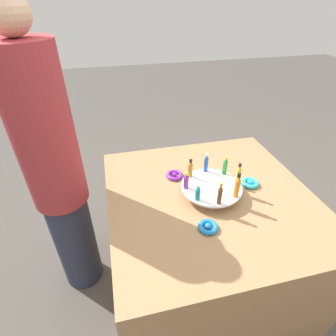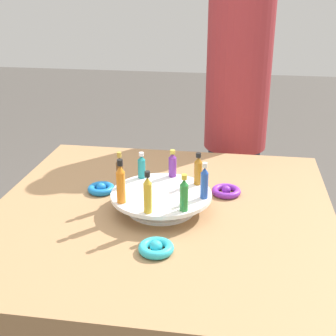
# 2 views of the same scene
# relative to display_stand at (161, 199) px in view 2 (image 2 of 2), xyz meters

# --- Properties ---
(party_table) EXTENTS (1.05, 1.05, 0.73)m
(party_table) POSITION_rel_display_stand_xyz_m (0.00, 0.00, -0.40)
(party_table) COLOR #9E754C
(party_table) RESTS_ON ground_plane
(display_stand) EXTENTS (0.31, 0.31, 0.06)m
(display_stand) POSITION_rel_display_stand_xyz_m (0.00, 0.00, 0.00)
(display_stand) COLOR white
(display_stand) RESTS_ON party_table
(bottle_green) EXTENTS (0.02, 0.02, 0.11)m
(bottle_green) POSITION_rel_display_stand_xyz_m (0.08, -0.10, 0.07)
(bottle_green) COLOR #288438
(bottle_green) RESTS_ON display_stand
(bottle_blue) EXTENTS (0.02, 0.02, 0.11)m
(bottle_blue) POSITION_rel_display_stand_xyz_m (0.13, -0.02, 0.07)
(bottle_blue) COLOR #234CAD
(bottle_blue) RESTS_ON display_stand
(bottle_amber) EXTENTS (0.03, 0.03, 0.10)m
(bottle_amber) POSITION_rel_display_stand_xyz_m (0.10, 0.08, 0.07)
(bottle_amber) COLOR #AD6B19
(bottle_amber) RESTS_ON display_stand
(bottle_purple) EXTENTS (0.03, 0.03, 0.09)m
(bottle_purple) POSITION_rel_display_stand_xyz_m (0.02, 0.13, 0.06)
(bottle_purple) COLOR #702D93
(bottle_purple) RESTS_ON display_stand
(bottle_teal) EXTENTS (0.02, 0.02, 0.09)m
(bottle_teal) POSITION_rel_display_stand_xyz_m (-0.08, 0.10, 0.06)
(bottle_teal) COLOR teal
(bottle_teal) RESTS_ON display_stand
(bottle_brown) EXTENTS (0.02, 0.02, 0.12)m
(bottle_brown) POSITION_rel_display_stand_xyz_m (-0.13, 0.02, 0.08)
(bottle_brown) COLOR brown
(bottle_brown) RESTS_ON display_stand
(bottle_orange) EXTENTS (0.03, 0.03, 0.13)m
(bottle_orange) POSITION_rel_display_stand_xyz_m (-0.10, -0.08, 0.08)
(bottle_orange) COLOR orange
(bottle_orange) RESTS_ON display_stand
(bottle_gold) EXTENTS (0.02, 0.02, 0.12)m
(bottle_gold) POSITION_rel_display_stand_xyz_m (-0.02, -0.13, 0.08)
(bottle_gold) COLOR gold
(bottle_gold) RESTS_ON display_stand
(ribbon_bow_blue) EXTENTS (0.09, 0.09, 0.03)m
(ribbon_bow_blue) POSITION_rel_display_stand_xyz_m (-0.22, 0.10, -0.02)
(ribbon_bow_blue) COLOR blue
(ribbon_bow_blue) RESTS_ON party_table
(ribbon_bow_teal) EXTENTS (0.09, 0.09, 0.03)m
(ribbon_bow_teal) POSITION_rel_display_stand_xyz_m (0.03, -0.24, -0.02)
(ribbon_bow_teal) COLOR #2DB7CC
(ribbon_bow_teal) RESTS_ON party_table
(ribbon_bow_purple) EXTENTS (0.10, 0.10, 0.03)m
(ribbon_bow_purple) POSITION_rel_display_stand_xyz_m (0.19, 0.14, -0.03)
(ribbon_bow_purple) COLOR purple
(ribbon_bow_purple) RESTS_ON party_table
(person_figure) EXTENTS (0.28, 0.28, 1.62)m
(person_figure) POSITION_rel_display_stand_xyz_m (0.21, 0.76, 0.06)
(person_figure) COLOR #282D42
(person_figure) RESTS_ON ground_plane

